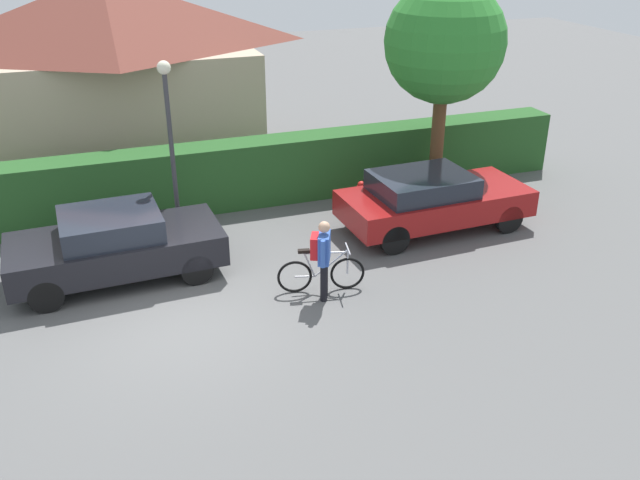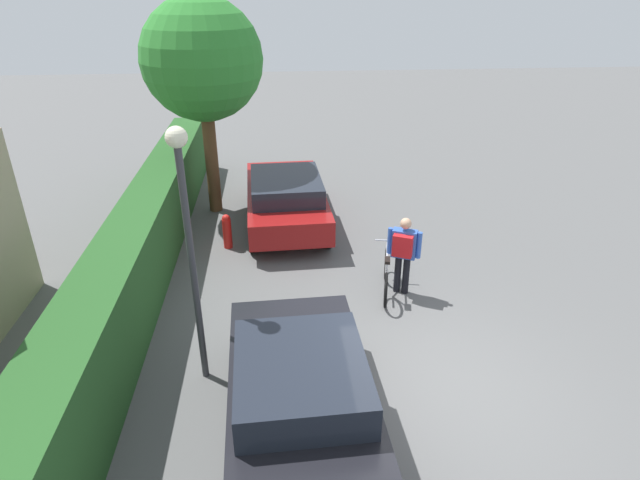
# 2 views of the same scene
# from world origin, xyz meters

# --- Properties ---
(ground_plane) EXTENTS (60.00, 60.00, 0.00)m
(ground_plane) POSITION_xyz_m (0.00, 0.00, 0.00)
(ground_plane) COLOR #585858
(hedge_row) EXTENTS (21.81, 0.90, 1.58)m
(hedge_row) POSITION_xyz_m (0.00, 4.89, 0.79)
(hedge_row) COLOR #245122
(hedge_row) RESTS_ON ground
(house_distant) EXTENTS (7.83, 4.49, 5.08)m
(house_distant) POSITION_xyz_m (-0.10, 9.10, 2.60)
(house_distant) COLOR tan
(house_distant) RESTS_ON ground
(parked_car_near) EXTENTS (4.11, 1.97, 1.40)m
(parked_car_near) POSITION_xyz_m (-0.85, 2.01, 0.73)
(parked_car_near) COLOR black
(parked_car_near) RESTS_ON ground
(parked_car_far) EXTENTS (4.31, 2.00, 1.34)m
(parked_car_far) POSITION_xyz_m (6.05, 2.00, 0.72)
(parked_car_far) COLOR maroon
(parked_car_far) RESTS_ON ground
(bicycle) EXTENTS (1.65, 0.55, 0.89)m
(bicycle) POSITION_xyz_m (2.74, 0.17, 0.37)
(bicycle) COLOR black
(bicycle) RESTS_ON ground
(person_rider) EXTENTS (0.48, 0.59, 1.58)m
(person_rider) POSITION_xyz_m (2.66, -0.11, 0.95)
(person_rider) COLOR black
(person_rider) RESTS_ON ground
(street_lamp) EXTENTS (0.28, 0.28, 3.90)m
(street_lamp) POSITION_xyz_m (0.58, 3.42, 2.55)
(street_lamp) COLOR #38383D
(street_lamp) RESTS_ON ground
(tree_kerbside) EXTENTS (2.85, 2.85, 5.24)m
(tree_kerbside) POSITION_xyz_m (7.13, 3.84, 3.78)
(tree_kerbside) COLOR brown
(tree_kerbside) RESTS_ON ground
(fire_hydrant) EXTENTS (0.20, 0.20, 0.81)m
(fire_hydrant) POSITION_xyz_m (4.91, 3.37, 0.41)
(fire_hydrant) COLOR red
(fire_hydrant) RESTS_ON ground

